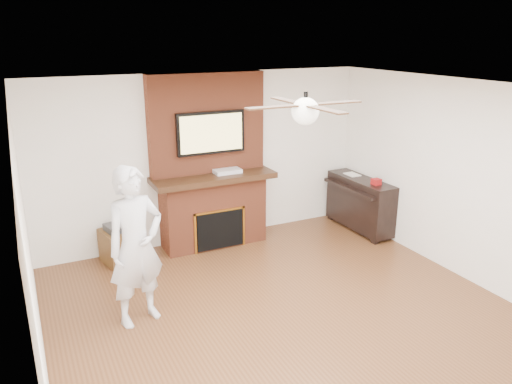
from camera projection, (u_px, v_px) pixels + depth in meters
name	position (u px, v px, depth m)	size (l,w,h in m)	color
room_shell	(302.00, 218.00, 4.99)	(5.36, 5.86, 2.86)	#532F18
fireplace	(211.00, 179.00, 7.25)	(1.78, 0.64, 2.50)	brown
tv	(211.00, 133.00, 7.00)	(1.00, 0.08, 0.60)	black
ceiling_fan	(305.00, 110.00, 4.66)	(1.21, 1.21, 0.31)	black
person	(136.00, 246.00, 5.25)	(0.64, 0.43, 1.75)	silver
side_table	(121.00, 244.00, 6.85)	(0.57, 0.57, 0.55)	#543518
piano	(360.00, 203.00, 7.90)	(0.50, 1.30, 0.93)	black
cable_box	(227.00, 171.00, 7.22)	(0.39, 0.22, 0.06)	silver
candle_orange	(206.00, 244.00, 7.32)	(0.07, 0.07, 0.13)	#BE4816
candle_green	(220.00, 244.00, 7.38)	(0.08, 0.08, 0.09)	#42752F
candle_cream	(223.00, 243.00, 7.36)	(0.08, 0.08, 0.12)	beige
candle_blue	(236.00, 241.00, 7.49)	(0.06, 0.06, 0.08)	navy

